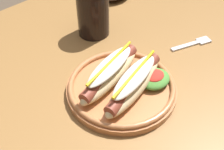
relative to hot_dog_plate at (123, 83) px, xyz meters
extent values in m
cube|color=olive|center=(-0.05, 0.09, -0.04)|extent=(1.48, 0.84, 0.04)
cylinder|color=olive|center=(0.60, 0.42, -0.41)|extent=(0.06, 0.06, 0.70)
cylinder|color=#B77042|center=(0.00, 0.00, -0.02)|extent=(0.24, 0.24, 0.02)
torus|color=#B77042|center=(0.00, 0.00, -0.01)|extent=(0.24, 0.24, 0.01)
ellipsoid|color=beige|center=(0.00, -0.03, 0.01)|extent=(0.21, 0.09, 0.04)
cylinder|color=brown|center=(0.00, -0.03, 0.02)|extent=(0.19, 0.07, 0.03)
ellipsoid|color=silver|center=(0.00, -0.03, 0.04)|extent=(0.16, 0.08, 0.02)
cylinder|color=yellow|center=(0.00, -0.03, 0.05)|extent=(0.16, 0.04, 0.01)
ellipsoid|color=beige|center=(-0.01, 0.03, 0.01)|extent=(0.21, 0.09, 0.04)
cylinder|color=brown|center=(-0.01, 0.03, 0.02)|extent=(0.19, 0.07, 0.03)
ellipsoid|color=silver|center=(-0.01, 0.03, 0.04)|extent=(0.16, 0.08, 0.02)
cylinder|color=yellow|center=(-0.01, 0.03, 0.05)|extent=(0.16, 0.04, 0.01)
ellipsoid|color=#4C8C38|center=(0.06, -0.04, 0.00)|extent=(0.07, 0.06, 0.02)
ellipsoid|color=red|center=(0.06, -0.04, 0.01)|extent=(0.04, 0.04, 0.01)
cube|color=silver|center=(0.24, -0.01, -0.02)|extent=(0.08, 0.04, 0.00)
cube|color=silver|center=(0.29, -0.03, -0.02)|extent=(0.04, 0.04, 0.00)
cylinder|color=black|center=(0.11, 0.21, 0.04)|extent=(0.09, 0.09, 0.13)
camera|label=1|loc=(-0.32, -0.29, 0.43)|focal=44.62mm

